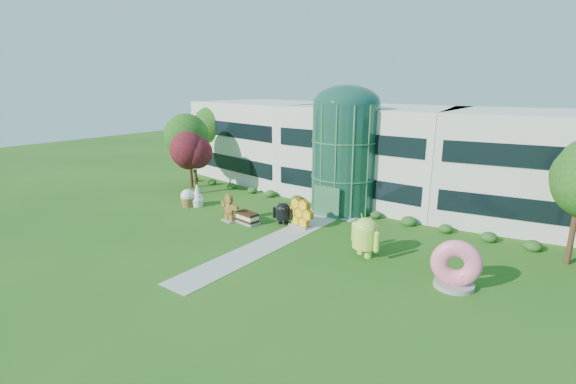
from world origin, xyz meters
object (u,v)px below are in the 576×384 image
Objects in this scene: android_green at (365,234)px; android_black at (283,212)px; donut at (456,263)px; gingerbread at (229,207)px.

android_green reaches higher than android_black.
android_green is 1.48× the size of android_black.
donut reaches higher than gingerbread.
android_black is 15.14m from donut.
android_green is 6.37m from donut.
android_green is 8.78m from android_black.
donut is (14.85, -2.94, 0.41)m from android_black.
android_black is at bearing -169.40° from android_green.
android_black is 0.73× the size of donut.
android_black is (-8.55, 1.92, -0.52)m from android_green.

